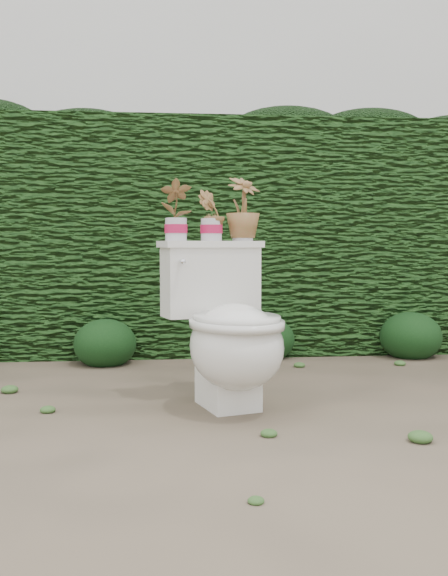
{
  "coord_description": "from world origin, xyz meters",
  "views": [
    {
      "loc": [
        -0.17,
        -3.09,
        0.76
      ],
      "look_at": [
        0.13,
        -0.04,
        0.55
      ],
      "focal_mm": 40.0,
      "sensor_mm": 36.0,
      "label": 1
    }
  ],
  "objects": [
    {
      "name": "potted_plant_right",
      "position": [
        0.24,
        0.1,
        0.93
      ],
      "size": [
        0.24,
        0.24,
        0.31
      ],
      "primitive_type": "imported",
      "rotation": [
        0.0,
        0.0,
        0.55
      ],
      "color": "#3E7A26",
      "rests_on": "toilet"
    },
    {
      "name": "ground",
      "position": [
        0.0,
        0.0,
        0.0
      ],
      "size": [
        60.0,
        60.0,
        0.0
      ],
      "primitive_type": "plane",
      "color": "#796953",
      "rests_on": "ground"
    },
    {
      "name": "house_wall",
      "position": [
        0.6,
        6.0,
        2.0
      ],
      "size": [
        8.0,
        3.5,
        4.0
      ],
      "primitive_type": "cube",
      "color": "silver",
      "rests_on": "ground"
    },
    {
      "name": "potted_plant_center",
      "position": [
        0.08,
        0.06,
        0.89
      ],
      "size": [
        0.14,
        0.12,
        0.24
      ],
      "primitive_type": "imported",
      "rotation": [
        0.0,
        0.0,
        3.24
      ],
      "color": "#3E7A26",
      "rests_on": "toilet"
    },
    {
      "name": "toilet",
      "position": [
        0.15,
        -0.18,
        0.36
      ],
      "size": [
        0.63,
        0.78,
        0.78
      ],
      "rotation": [
        0.0,
        0.0,
        0.29
      ],
      "color": "silver",
      "rests_on": "ground"
    },
    {
      "name": "hedge",
      "position": [
        0.0,
        1.6,
        0.8
      ],
      "size": [
        8.0,
        1.0,
        1.6
      ],
      "primitive_type": "cube",
      "color": "#2B5A1E",
      "rests_on": "ground"
    },
    {
      "name": "liriope_clump_3",
      "position": [
        0.53,
        1.12,
        0.15
      ],
      "size": [
        0.38,
        0.38,
        0.3
      ],
      "primitive_type": "ellipsoid",
      "color": "#173C15",
      "rests_on": "ground"
    },
    {
      "name": "potted_plant_left",
      "position": [
        -0.09,
        0.0,
        0.92
      ],
      "size": [
        0.16,
        0.11,
        0.28
      ],
      "primitive_type": "imported",
      "rotation": [
        0.0,
        0.0,
        3.24
      ],
      "color": "#3E7A26",
      "rests_on": "toilet"
    },
    {
      "name": "liriope_clump_4",
      "position": [
        1.51,
        1.05,
        0.17
      ],
      "size": [
        0.41,
        0.41,
        0.33
      ],
      "primitive_type": "ellipsoid",
      "color": "#173C15",
      "rests_on": "ground"
    },
    {
      "name": "liriope_clump_2",
      "position": [
        -0.52,
        0.98,
        0.16
      ],
      "size": [
        0.4,
        0.4,
        0.32
      ],
      "primitive_type": "ellipsoid",
      "color": "#173C15",
      "rests_on": "ground"
    }
  ]
}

